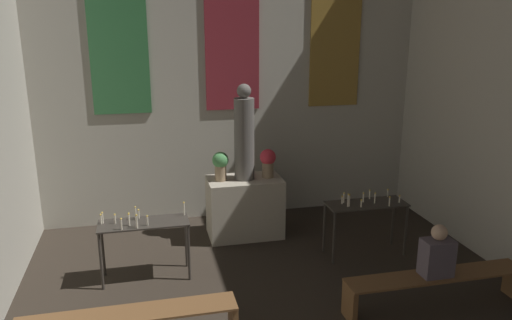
{
  "coord_description": "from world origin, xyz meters",
  "views": [
    {
      "loc": [
        -1.52,
        3.12,
        3.34
      ],
      "look_at": [
        0.0,
        9.65,
        1.47
      ],
      "focal_mm": 35.0,
      "sensor_mm": 36.0,
      "label": 1
    }
  ],
  "objects_px": {
    "statue": "(244,136)",
    "candle_rack_left": "(144,230)",
    "flower_vase_left": "(220,164)",
    "flower_vase_right": "(268,161)",
    "candle_rack_right": "(366,210)",
    "altar": "(245,207)",
    "person_seated": "(437,254)",
    "pew_back_right": "(436,283)"
  },
  "relations": [
    {
      "from": "statue",
      "to": "candle_rack_left",
      "type": "relative_size",
      "value": 1.27
    },
    {
      "from": "statue",
      "to": "candle_rack_left",
      "type": "distance_m",
      "value": 2.14
    },
    {
      "from": "flower_vase_left",
      "to": "flower_vase_right",
      "type": "height_order",
      "value": "same"
    },
    {
      "from": "candle_rack_right",
      "to": "altar",
      "type": "bearing_deg",
      "value": 145.68
    },
    {
      "from": "candle_rack_right",
      "to": "person_seated",
      "type": "relative_size",
      "value": 1.84
    },
    {
      "from": "candle_rack_left",
      "to": "pew_back_right",
      "type": "height_order",
      "value": "candle_rack_left"
    },
    {
      "from": "pew_back_right",
      "to": "person_seated",
      "type": "bearing_deg",
      "value": 180.0
    },
    {
      "from": "altar",
      "to": "flower_vase_right",
      "type": "bearing_deg",
      "value": -0.0
    },
    {
      "from": "statue",
      "to": "flower_vase_left",
      "type": "relative_size",
      "value": 3.27
    },
    {
      "from": "statue",
      "to": "candle_rack_right",
      "type": "relative_size",
      "value": 1.27
    },
    {
      "from": "flower_vase_right",
      "to": "person_seated",
      "type": "height_order",
      "value": "flower_vase_right"
    },
    {
      "from": "flower_vase_left",
      "to": "pew_back_right",
      "type": "xyz_separation_m",
      "value": [
        2.16,
        -2.63,
        -0.88
      ]
    },
    {
      "from": "statue",
      "to": "pew_back_right",
      "type": "xyz_separation_m",
      "value": [
        1.78,
        -2.63,
        -1.31
      ]
    },
    {
      "from": "pew_back_right",
      "to": "person_seated",
      "type": "height_order",
      "value": "person_seated"
    },
    {
      "from": "flower_vase_right",
      "to": "candle_rack_left",
      "type": "relative_size",
      "value": 0.39
    },
    {
      "from": "flower_vase_right",
      "to": "pew_back_right",
      "type": "bearing_deg",
      "value": -61.91
    },
    {
      "from": "flower_vase_right",
      "to": "candle_rack_left",
      "type": "bearing_deg",
      "value": -151.28
    },
    {
      "from": "statue",
      "to": "pew_back_right",
      "type": "distance_m",
      "value": 3.43
    },
    {
      "from": "candle_rack_right",
      "to": "person_seated",
      "type": "height_order",
      "value": "person_seated"
    },
    {
      "from": "statue",
      "to": "candle_rack_right",
      "type": "xyz_separation_m",
      "value": [
        1.58,
        -1.08,
        -0.96
      ]
    },
    {
      "from": "altar",
      "to": "flower_vase_left",
      "type": "distance_m",
      "value": 0.83
    },
    {
      "from": "candle_rack_left",
      "to": "person_seated",
      "type": "xyz_separation_m",
      "value": [
        3.34,
        -1.55,
        0.02
      ]
    },
    {
      "from": "statue",
      "to": "flower_vase_left",
      "type": "distance_m",
      "value": 0.57
    },
    {
      "from": "altar",
      "to": "statue",
      "type": "xyz_separation_m",
      "value": [
        0.0,
        -0.0,
        1.17
      ]
    },
    {
      "from": "statue",
      "to": "pew_back_right",
      "type": "relative_size",
      "value": 0.66
    },
    {
      "from": "flower_vase_left",
      "to": "pew_back_right",
      "type": "height_order",
      "value": "flower_vase_left"
    },
    {
      "from": "flower_vase_left",
      "to": "person_seated",
      "type": "bearing_deg",
      "value": -50.93
    },
    {
      "from": "altar",
      "to": "candle_rack_right",
      "type": "distance_m",
      "value": 1.92
    },
    {
      "from": "statue",
      "to": "pew_back_right",
      "type": "height_order",
      "value": "statue"
    },
    {
      "from": "candle_rack_left",
      "to": "person_seated",
      "type": "bearing_deg",
      "value": -24.88
    },
    {
      "from": "altar",
      "to": "flower_vase_left",
      "type": "xyz_separation_m",
      "value": [
        -0.38,
        -0.0,
        0.74
      ]
    },
    {
      "from": "altar",
      "to": "candle_rack_right",
      "type": "xyz_separation_m",
      "value": [
        1.58,
        -1.08,
        0.21
      ]
    },
    {
      "from": "statue",
      "to": "flower_vase_left",
      "type": "bearing_deg",
      "value": 180.0
    },
    {
      "from": "flower_vase_right",
      "to": "altar",
      "type": "bearing_deg",
      "value": 180.0
    },
    {
      "from": "flower_vase_left",
      "to": "altar",
      "type": "bearing_deg",
      "value": 0.0
    },
    {
      "from": "statue",
      "to": "candle_rack_right",
      "type": "bearing_deg",
      "value": -34.32
    },
    {
      "from": "flower_vase_right",
      "to": "person_seated",
      "type": "xyz_separation_m",
      "value": [
        1.38,
        -2.63,
        -0.5
      ]
    },
    {
      "from": "candle_rack_right",
      "to": "pew_back_right",
      "type": "xyz_separation_m",
      "value": [
        0.2,
        -1.55,
        -0.36
      ]
    },
    {
      "from": "candle_rack_left",
      "to": "pew_back_right",
      "type": "bearing_deg",
      "value": -24.71
    },
    {
      "from": "altar",
      "to": "pew_back_right",
      "type": "bearing_deg",
      "value": -55.87
    },
    {
      "from": "altar",
      "to": "flower_vase_right",
      "type": "xyz_separation_m",
      "value": [
        0.38,
        -0.0,
        0.74
      ]
    },
    {
      "from": "statue",
      "to": "flower_vase_left",
      "type": "xyz_separation_m",
      "value": [
        -0.38,
        0.0,
        -0.43
      ]
    }
  ]
}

